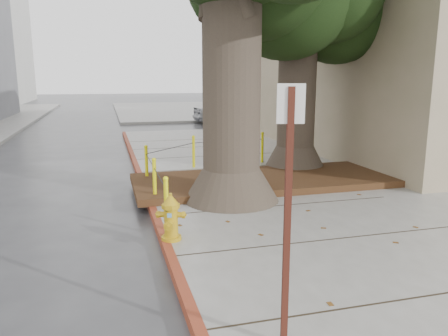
# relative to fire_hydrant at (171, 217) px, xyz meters

# --- Properties ---
(ground) EXTENTS (140.00, 140.00, 0.00)m
(ground) POSITION_rel_fire_hydrant_xyz_m (1.90, -0.67, -0.53)
(ground) COLOR #28282B
(ground) RESTS_ON ground
(sidewalk_far) EXTENTS (16.00, 20.00, 0.15)m
(sidewalk_far) POSITION_rel_fire_hydrant_xyz_m (7.90, 29.33, -0.46)
(sidewalk_far) COLOR slate
(sidewalk_far) RESTS_ON ground
(curb_red) EXTENTS (0.14, 26.00, 0.16)m
(curb_red) POSITION_rel_fire_hydrant_xyz_m (-0.10, 1.83, -0.46)
(curb_red) COLOR maroon
(curb_red) RESTS_ON ground
(planter_bed) EXTENTS (6.40, 2.60, 0.16)m
(planter_bed) POSITION_rel_fire_hydrant_xyz_m (2.80, 3.23, -0.30)
(planter_bed) COLOR black
(planter_bed) RESTS_ON sidewalk_main
(building_side_white) EXTENTS (10.00, 10.00, 9.00)m
(building_side_white) POSITION_rel_fire_hydrant_xyz_m (17.90, 25.33, 3.97)
(building_side_white) COLOR silver
(building_side_white) RESTS_ON ground
(building_side_grey) EXTENTS (12.00, 14.00, 12.00)m
(building_side_grey) POSITION_rel_fire_hydrant_xyz_m (23.90, 31.33, 5.47)
(building_side_grey) COLOR slate
(building_side_grey) RESTS_ON ground
(bollard_ring) EXTENTS (3.79, 5.39, 0.95)m
(bollard_ring) POSITION_rel_fire_hydrant_xyz_m (1.04, 3.70, 0.13)
(bollard_ring) COLOR yellow
(bollard_ring) RESTS_ON sidewalk_main
(fire_hydrant) EXTENTS (0.42, 0.42, 0.78)m
(fire_hydrant) POSITION_rel_fire_hydrant_xyz_m (0.00, 0.00, 0.00)
(fire_hydrant) COLOR gold
(fire_hydrant) RESTS_ON sidewalk_main
(signpost) EXTENTS (0.25, 0.07, 2.54)m
(signpost) POSITION_rel_fire_hydrant_xyz_m (0.65, -3.12, 1.06)
(signpost) COLOR #471911
(signpost) RESTS_ON sidewalk_main
(car_silver) EXTENTS (4.15, 1.95, 1.37)m
(car_silver) POSITION_rel_fire_hydrant_xyz_m (6.22, 18.90, 0.16)
(car_silver) COLOR #A3A4A8
(car_silver) RESTS_ON ground
(car_red) EXTENTS (3.48, 1.51, 1.11)m
(car_red) POSITION_rel_fire_hydrant_xyz_m (12.63, 18.54, 0.03)
(car_red) COLOR maroon
(car_red) RESTS_ON ground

